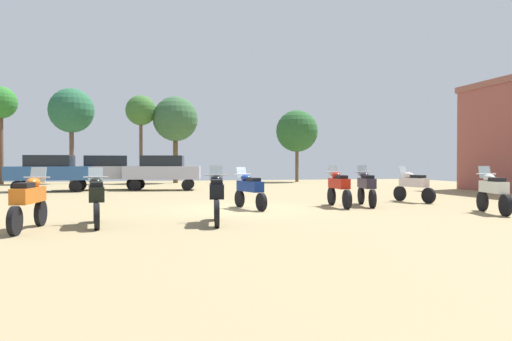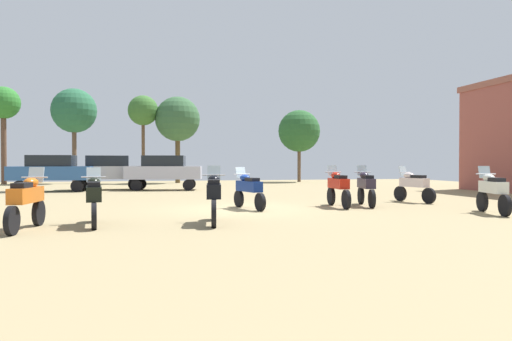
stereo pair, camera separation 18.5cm
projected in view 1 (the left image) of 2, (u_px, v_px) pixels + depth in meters
ground_plane at (243, 209)px, 16.26m from camera, size 44.00×52.00×0.02m
motorcycle_1 at (493, 190)px, 14.81m from camera, size 0.76×2.12×1.49m
motorcycle_2 at (339, 186)px, 17.00m from camera, size 0.62×2.29×1.50m
motorcycle_4 at (366, 186)px, 17.42m from camera, size 0.72×2.25×1.49m
motorcycle_5 at (216, 195)px, 12.38m from camera, size 0.64×2.24×1.51m
motorcycle_6 at (29, 199)px, 11.11m from camera, size 0.63×2.28×1.49m
motorcycle_7 at (96, 197)px, 11.95m from camera, size 0.63×2.16×1.47m
motorcycle_8 at (413, 184)px, 19.05m from camera, size 0.79×2.06×1.45m
motorcycle_9 at (250, 188)px, 16.25m from camera, size 0.81×2.18×1.44m
car_1 at (163, 170)px, 27.45m from camera, size 4.52×2.42×2.00m
car_2 at (106, 170)px, 27.69m from camera, size 4.39×2.02×2.00m
car_3 at (50, 170)px, 25.98m from camera, size 4.38×2.01×2.00m
tree_1 at (141, 111)px, 36.41m from camera, size 2.31×2.31×6.78m
tree_3 at (297, 131)px, 39.12m from camera, size 3.45×3.45×5.93m
tree_4 at (0, 105)px, 34.68m from camera, size 2.37×2.37×7.20m
tree_5 at (175, 119)px, 36.96m from camera, size 3.49×3.49×6.76m
tree_6 at (71, 111)px, 36.00m from camera, size 3.38×3.38×7.25m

